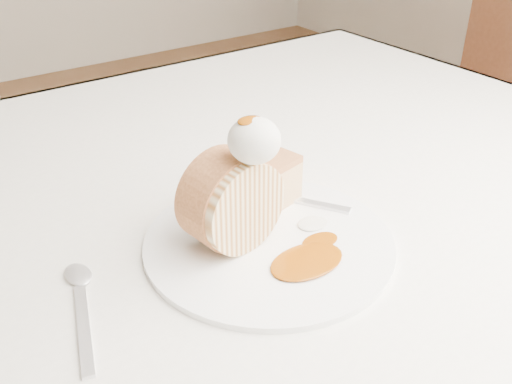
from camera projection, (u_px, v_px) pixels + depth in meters
table at (180, 244)px, 0.78m from camera, size 1.40×0.90×0.75m
chair_end at (489, 118)px, 1.47m from camera, size 0.51×0.51×0.94m
plate at (269, 242)px, 0.62m from camera, size 0.32×0.32×0.01m
roulade_slice at (232, 201)px, 0.59m from camera, size 0.11×0.07×0.10m
cake_chunk at (268, 182)px, 0.68m from camera, size 0.07×0.07×0.05m
whipped_cream at (254, 140)px, 0.55m from camera, size 0.05×0.05×0.05m
caramel_drizzle at (250, 115)px, 0.54m from camera, size 0.03×0.02×0.01m
caramel_pool at (307, 261)px, 0.58m from camera, size 0.09×0.07×0.00m
fork at (303, 201)px, 0.68m from camera, size 0.11×0.15×0.00m
spoon at (84, 328)px, 0.51m from camera, size 0.06×0.15×0.00m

